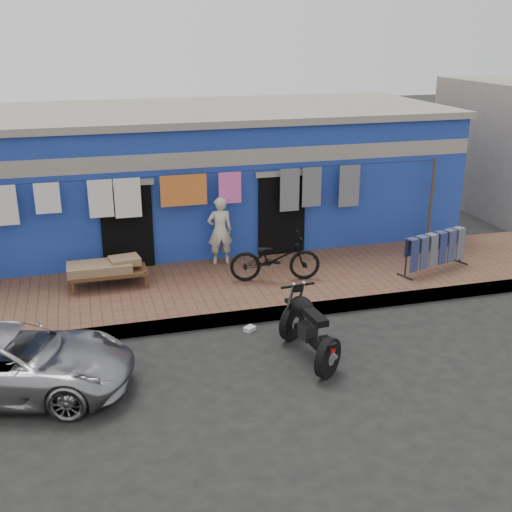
# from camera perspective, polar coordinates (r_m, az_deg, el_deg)

# --- Properties ---
(ground) EXTENTS (80.00, 80.00, 0.00)m
(ground) POSITION_cam_1_polar(r_m,az_deg,el_deg) (10.87, 2.87, -9.16)
(ground) COLOR black
(ground) RESTS_ON ground
(sidewalk) EXTENTS (28.00, 3.00, 0.25)m
(sidewalk) POSITION_cam_1_polar(r_m,az_deg,el_deg) (13.41, -1.15, -2.75)
(sidewalk) COLOR brown
(sidewalk) RESTS_ON ground
(curb) EXTENTS (28.00, 0.10, 0.25)m
(curb) POSITION_cam_1_polar(r_m,az_deg,el_deg) (12.13, 0.57, -5.25)
(curb) COLOR gray
(curb) RESTS_ON ground
(building) EXTENTS (12.20, 5.20, 3.36)m
(building) POSITION_cam_1_polar(r_m,az_deg,el_deg) (16.68, -4.66, 7.28)
(building) COLOR navy
(building) RESTS_ON ground
(clothesline) EXTENTS (10.06, 0.06, 2.10)m
(clothesline) POSITION_cam_1_polar(r_m,az_deg,el_deg) (13.91, -5.32, 5.28)
(clothesline) COLOR brown
(clothesline) RESTS_ON sidewalk
(car) EXTENTS (4.06, 2.63, 1.05)m
(car) POSITION_cam_1_polar(r_m,az_deg,el_deg) (10.39, -21.07, -8.69)
(car) COLOR #A5A5AA
(car) RESTS_ON ground
(seated_person) EXTENTS (0.55, 0.37, 1.52)m
(seated_person) POSITION_cam_1_polar(r_m,az_deg,el_deg) (14.17, -3.23, 2.26)
(seated_person) COLOR beige
(seated_person) RESTS_ON sidewalk
(bicycle) EXTENTS (1.95, 0.98, 1.20)m
(bicycle) POSITION_cam_1_polar(r_m,az_deg,el_deg) (13.23, 1.71, 0.30)
(bicycle) COLOR black
(bicycle) RESTS_ON sidewalk
(motorcycle) EXTENTS (0.94, 1.86, 1.13)m
(motorcycle) POSITION_cam_1_polar(r_m,az_deg,el_deg) (10.72, 4.76, -6.24)
(motorcycle) COLOR black
(motorcycle) RESTS_ON ground
(charpoy) EXTENTS (1.63, 0.80, 0.55)m
(charpoy) POSITION_cam_1_polar(r_m,az_deg,el_deg) (13.38, -12.97, -1.50)
(charpoy) COLOR brown
(charpoy) RESTS_ON sidewalk
(jeans_rack) EXTENTS (2.00, 1.38, 0.86)m
(jeans_rack) POSITION_cam_1_polar(r_m,az_deg,el_deg) (14.38, 15.60, 0.44)
(jeans_rack) COLOR black
(jeans_rack) RESTS_ON sidewalk
(litter_a) EXTENTS (0.24, 0.23, 0.08)m
(litter_a) POSITION_cam_1_polar(r_m,az_deg,el_deg) (11.78, -0.56, -6.50)
(litter_a) COLOR silver
(litter_a) RESTS_ON ground
(litter_b) EXTENTS (0.17, 0.19, 0.08)m
(litter_b) POSITION_cam_1_polar(r_m,az_deg,el_deg) (11.97, 2.88, -6.08)
(litter_b) COLOR silver
(litter_b) RESTS_ON ground
(litter_c) EXTENTS (0.22, 0.23, 0.07)m
(litter_c) POSITION_cam_1_polar(r_m,az_deg,el_deg) (11.86, 4.74, -6.40)
(litter_c) COLOR silver
(litter_c) RESTS_ON ground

